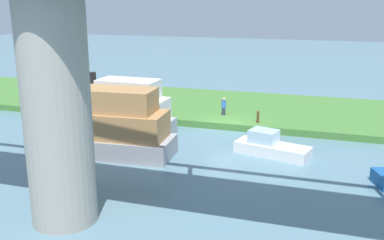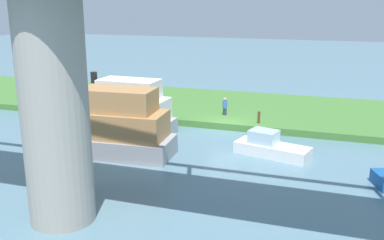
{
  "view_description": "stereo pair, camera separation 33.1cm",
  "coord_description": "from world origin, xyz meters",
  "px_view_note": "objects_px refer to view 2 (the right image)",
  "views": [
    {
      "loc": [
        -7.17,
        30.44,
        9.27
      ],
      "look_at": [
        0.97,
        5.0,
        2.0
      ],
      "focal_mm": 41.36,
      "sensor_mm": 36.0,
      "label": 1
    },
    {
      "loc": [
        -7.48,
        30.33,
        9.27
      ],
      "look_at": [
        0.97,
        5.0,
        2.0
      ],
      "focal_mm": 41.36,
      "sensor_mm": 36.0,
      "label": 2
    }
  ],
  "objects_px": {
    "skiff_small": "(270,147)",
    "pontoon_yellow": "(106,128)",
    "bridge_pylon": "(55,114)",
    "motorboat_white": "(120,111)",
    "person_on_bank": "(225,106)",
    "mooring_post": "(259,117)"
  },
  "relations": [
    {
      "from": "skiff_small",
      "to": "pontoon_yellow",
      "type": "distance_m",
      "value": 10.19
    },
    {
      "from": "person_on_bank",
      "to": "skiff_small",
      "type": "distance_m",
      "value": 8.3
    },
    {
      "from": "mooring_post",
      "to": "pontoon_yellow",
      "type": "distance_m",
      "value": 11.54
    },
    {
      "from": "mooring_post",
      "to": "motorboat_white",
      "type": "distance_m",
      "value": 10.13
    },
    {
      "from": "pontoon_yellow",
      "to": "skiff_small",
      "type": "bearing_deg",
      "value": -163.01
    },
    {
      "from": "motorboat_white",
      "to": "pontoon_yellow",
      "type": "distance_m",
      "value": 4.59
    },
    {
      "from": "bridge_pylon",
      "to": "skiff_small",
      "type": "relative_size",
      "value": 1.97
    },
    {
      "from": "bridge_pylon",
      "to": "pontoon_yellow",
      "type": "relative_size",
      "value": 1.04
    },
    {
      "from": "pontoon_yellow",
      "to": "mooring_post",
      "type": "bearing_deg",
      "value": -134.13
    },
    {
      "from": "person_on_bank",
      "to": "motorboat_white",
      "type": "height_order",
      "value": "motorboat_white"
    },
    {
      "from": "person_on_bank",
      "to": "skiff_small",
      "type": "relative_size",
      "value": 0.29
    },
    {
      "from": "bridge_pylon",
      "to": "skiff_small",
      "type": "xyz_separation_m",
      "value": [
        -7.29,
        -11.13,
        -4.2
      ]
    },
    {
      "from": "bridge_pylon",
      "to": "motorboat_white",
      "type": "xyz_separation_m",
      "value": [
        3.71,
        -12.57,
        -3.15
      ]
    },
    {
      "from": "motorboat_white",
      "to": "skiff_small",
      "type": "xyz_separation_m",
      "value": [
        -11.01,
        1.44,
        -1.05
      ]
    },
    {
      "from": "bridge_pylon",
      "to": "mooring_post",
      "type": "height_order",
      "value": "bridge_pylon"
    },
    {
      "from": "person_on_bank",
      "to": "skiff_small",
      "type": "bearing_deg",
      "value": 124.1
    },
    {
      "from": "motorboat_white",
      "to": "skiff_small",
      "type": "distance_m",
      "value": 11.15
    },
    {
      "from": "mooring_post",
      "to": "motorboat_white",
      "type": "bearing_deg",
      "value": 22.51
    },
    {
      "from": "person_on_bank",
      "to": "pontoon_yellow",
      "type": "height_order",
      "value": "pontoon_yellow"
    },
    {
      "from": "bridge_pylon",
      "to": "skiff_small",
      "type": "height_order",
      "value": "bridge_pylon"
    },
    {
      "from": "person_on_bank",
      "to": "mooring_post",
      "type": "xyz_separation_m",
      "value": [
        -2.97,
        1.54,
        -0.26
      ]
    },
    {
      "from": "mooring_post",
      "to": "motorboat_white",
      "type": "relative_size",
      "value": 0.1
    }
  ]
}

